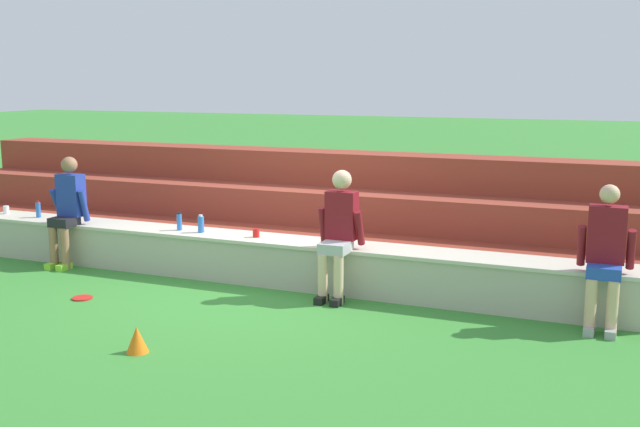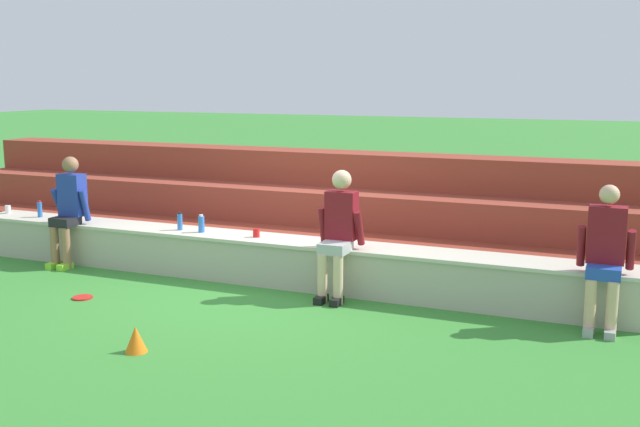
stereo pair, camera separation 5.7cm
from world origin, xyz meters
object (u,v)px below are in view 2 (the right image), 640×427
at_px(frisbee, 83,298).
at_px(water_bottle_center_gap, 180,222).
at_px(person_left_of_center, 338,230).
at_px(water_bottle_near_left, 40,209).
at_px(person_center, 605,253).
at_px(plastic_cup_left_end, 256,233).
at_px(water_bottle_mid_left, 201,224).
at_px(person_far_left, 69,207).
at_px(plastic_cup_middle, 8,209).
at_px(sports_cone, 136,339).

bearing_deg(frisbee, water_bottle_center_gap, 75.26).
bearing_deg(person_left_of_center, water_bottle_center_gap, 173.13).
distance_m(water_bottle_center_gap, water_bottle_near_left, 2.30).
bearing_deg(person_center, plastic_cup_left_end, 176.21).
height_order(person_center, water_bottle_mid_left, person_center).
height_order(person_far_left, person_left_of_center, person_left_of_center).
height_order(water_bottle_near_left, plastic_cup_left_end, water_bottle_near_left).
distance_m(person_left_of_center, plastic_cup_middle, 5.21).
relative_size(person_far_left, sports_cone, 5.92).
bearing_deg(plastic_cup_middle, plastic_cup_left_end, -0.93).
relative_size(water_bottle_center_gap, plastic_cup_left_end, 2.21).
height_order(person_left_of_center, water_bottle_mid_left, person_left_of_center).
bearing_deg(water_bottle_near_left, frisbee, -36.92).
bearing_deg(water_bottle_near_left, sports_cone, -36.50).
xyz_separation_m(person_far_left, plastic_cup_middle, (-1.38, 0.31, -0.17)).
bearing_deg(plastic_cup_middle, frisbee, -30.27).
distance_m(person_far_left, water_bottle_mid_left, 1.90).
bearing_deg(water_bottle_center_gap, person_left_of_center, -6.87).
bearing_deg(plastic_cup_middle, water_bottle_near_left, -4.26).
height_order(water_bottle_mid_left, frisbee, water_bottle_mid_left).
distance_m(water_bottle_mid_left, plastic_cup_left_end, 0.77).
bearing_deg(person_center, water_bottle_mid_left, 176.91).
xyz_separation_m(plastic_cup_middle, sports_cone, (4.14, -2.65, -0.49)).
height_order(water_bottle_center_gap, plastic_cup_left_end, water_bottle_center_gap).
distance_m(water_bottle_near_left, sports_cone, 4.40).
bearing_deg(sports_cone, water_bottle_near_left, 143.50).
bearing_deg(water_bottle_center_gap, frisbee, -104.74).
height_order(person_left_of_center, plastic_cup_middle, person_left_of_center).
height_order(plastic_cup_left_end, sports_cone, plastic_cup_left_end).
distance_m(plastic_cup_left_end, frisbee, 2.13).
distance_m(person_left_of_center, sports_cone, 2.63).
height_order(water_bottle_center_gap, water_bottle_mid_left, water_bottle_center_gap).
xyz_separation_m(person_left_of_center, water_bottle_center_gap, (-2.27, 0.27, -0.12)).
height_order(person_far_left, sports_cone, person_far_left).
relative_size(water_bottle_near_left, sports_cone, 0.95).
height_order(water_bottle_mid_left, plastic_cup_left_end, water_bottle_mid_left).
bearing_deg(person_far_left, sports_cone, -40.18).
bearing_deg(water_bottle_near_left, water_bottle_mid_left, -0.56).
xyz_separation_m(person_center, frisbee, (-5.44, -1.16, -0.76)).
distance_m(person_far_left, frisbee, 1.84).
xyz_separation_m(person_center, water_bottle_near_left, (-7.36, 0.28, -0.11)).
bearing_deg(person_left_of_center, frisbee, -156.31).
distance_m(person_center, water_bottle_center_gap, 5.07).
relative_size(person_far_left, plastic_cup_middle, 12.74).
bearing_deg(water_bottle_center_gap, water_bottle_mid_left, -2.98).
height_order(water_bottle_mid_left, plastic_cup_middle, water_bottle_mid_left).
bearing_deg(frisbee, person_left_of_center, 23.69).
bearing_deg(plastic_cup_middle, water_bottle_center_gap, -1.09).
xyz_separation_m(water_bottle_center_gap, plastic_cup_left_end, (1.10, -0.01, -0.06)).
height_order(plastic_cup_left_end, frisbee, plastic_cup_left_end).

